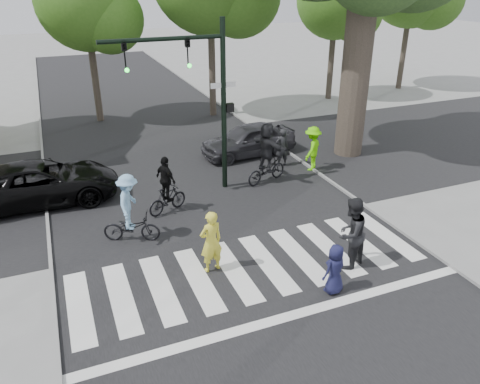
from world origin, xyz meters
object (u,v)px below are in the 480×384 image
object	(u,v)px
traffic_signal	(200,84)
pedestrian_adult	(351,233)
pedestrian_woman	(211,242)
cyclist_left	(130,213)
pedestrian_child	(335,269)
car_grey	(248,140)
cyclist_right	(267,156)
cyclist_mid	(167,190)
car_suv	(40,183)

from	to	relation	value
traffic_signal	pedestrian_adult	size ratio (longest dim) A/B	2.96
pedestrian_woman	cyclist_left	world-z (taller)	cyclist_left
pedestrian_child	car_grey	size ratio (longest dim) A/B	0.32
traffic_signal	pedestrian_child	world-z (taller)	traffic_signal
cyclist_left	cyclist_right	bearing A→B (deg)	23.43
cyclist_mid	pedestrian_adult	bearing A→B (deg)	-52.87
pedestrian_adult	traffic_signal	bearing A→B (deg)	-95.24
pedestrian_adult	cyclist_right	bearing A→B (deg)	-117.65
pedestrian_woman	car_suv	size ratio (longest dim) A/B	0.34
car_suv	pedestrian_adult	bearing A→B (deg)	-133.00
traffic_signal	cyclist_mid	xyz separation A→B (m)	(-1.63, -1.17, -3.09)
cyclist_mid	car_suv	xyz separation A→B (m)	(-3.84, 2.38, -0.08)
pedestrian_adult	cyclist_right	distance (m)	5.97
car_grey	pedestrian_adult	bearing A→B (deg)	-9.76
cyclist_mid	car_suv	bearing A→B (deg)	148.24
traffic_signal	pedestrian_woman	xyz separation A→B (m)	(-1.38, -4.92, -3.02)
cyclist_left	car_suv	bearing A→B (deg)	122.41
cyclist_left	cyclist_mid	xyz separation A→B (m)	(1.44, 1.40, -0.12)
pedestrian_adult	cyclist_mid	world-z (taller)	pedestrian_adult
pedestrian_adult	car_grey	size ratio (longest dim) A/B	0.49
car_grey	cyclist_right	bearing A→B (deg)	-14.16
cyclist_mid	cyclist_right	world-z (taller)	cyclist_right
pedestrian_woman	car_suv	xyz separation A→B (m)	(-4.09, 6.13, -0.16)
cyclist_right	car_grey	xyz separation A→B (m)	(0.50, 2.91, -0.33)
pedestrian_child	cyclist_left	xyz separation A→B (m)	(-4.20, 4.40, 0.25)
pedestrian_adult	pedestrian_child	bearing A→B (deg)	15.60
traffic_signal	cyclist_left	distance (m)	4.99
pedestrian_adult	cyclist_mid	distance (m)	6.22
pedestrian_child	pedestrian_woman	bearing A→B (deg)	-53.80
pedestrian_child	cyclist_mid	distance (m)	6.42
cyclist_left	car_grey	world-z (taller)	cyclist_left
car_grey	cyclist_mid	bearing A→B (deg)	-53.97
cyclist_right	traffic_signal	bearing A→B (deg)	176.08
traffic_signal	pedestrian_woman	distance (m)	5.93
pedestrian_adult	car_suv	distance (m)	10.56
cyclist_right	cyclist_left	bearing A→B (deg)	-156.57
cyclist_mid	car_grey	distance (m)	6.03
pedestrian_child	cyclist_right	distance (m)	6.94
traffic_signal	pedestrian_adult	bearing A→B (deg)	-70.86
pedestrian_woman	car_suv	distance (m)	7.37
cyclist_mid	car_grey	world-z (taller)	cyclist_mid
car_suv	cyclist_right	bearing A→B (deg)	-98.84
car_suv	car_grey	distance (m)	8.58
cyclist_left	pedestrian_child	bearing A→B (deg)	-46.33
pedestrian_child	cyclist_right	bearing A→B (deg)	-115.73
pedestrian_adult	car_suv	xyz separation A→B (m)	(-7.60, 7.34, -0.29)
pedestrian_child	pedestrian_adult	bearing A→B (deg)	-154.60
pedestrian_child	cyclist_left	world-z (taller)	cyclist_left
pedestrian_woman	pedestrian_child	world-z (taller)	pedestrian_woman
cyclist_right	pedestrian_adult	bearing A→B (deg)	-93.27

